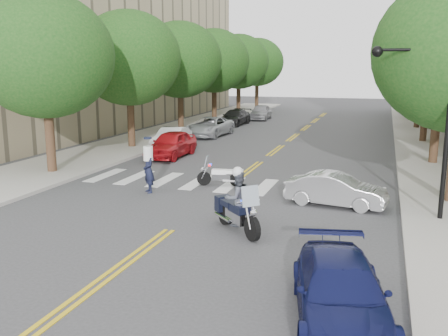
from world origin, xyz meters
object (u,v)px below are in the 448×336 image
at_px(officer_standing, 149,170).
at_px(sedan_blue, 340,292).
at_px(motorcycle_police, 237,203).
at_px(convertible, 336,190).
at_px(motorcycle_parked, 224,176).

height_order(officer_standing, sedan_blue, officer_standing).
xyz_separation_m(motorcycle_police, sedan_blue, (3.59, -4.82, -0.28)).
height_order(convertible, sedan_blue, sedan_blue).
relative_size(motorcycle_police, motorcycle_parked, 1.02).
xyz_separation_m(officer_standing, convertible, (7.47, 0.31, -0.32)).
relative_size(motorcycle_parked, officer_standing, 1.10).
relative_size(convertible, sedan_blue, 0.83).
height_order(motorcycle_parked, convertible, motorcycle_parked).
bearing_deg(convertible, sedan_blue, -165.20).
bearing_deg(convertible, motorcycle_parked, 79.60).
distance_m(officer_standing, sedan_blue, 11.90).
bearing_deg(motorcycle_parked, convertible, -118.72).
xyz_separation_m(convertible, sedan_blue, (0.92, -8.74, 0.04)).
bearing_deg(officer_standing, motorcycle_parked, 83.49).
distance_m(motorcycle_police, sedan_blue, 6.02).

